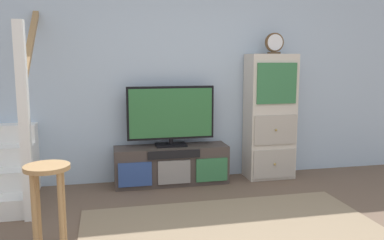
{
  "coord_description": "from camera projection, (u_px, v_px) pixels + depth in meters",
  "views": [
    {
      "loc": [
        -1.05,
        -2.31,
        1.46
      ],
      "look_at": [
        -0.15,
        1.77,
        0.82
      ],
      "focal_mm": 37.13,
      "sensor_mm": 36.0,
      "label": 1
    }
  ],
  "objects": [
    {
      "name": "back_wall",
      "position": [
        191.0,
        69.0,
        4.84
      ],
      "size": [
        6.4,
        0.12,
        2.7
      ],
      "primitive_type": "cube",
      "color": "#A8BCD1",
      "rests_on": "ground_plane"
    },
    {
      "name": "area_rug",
      "position": [
        240.0,
        239.0,
        3.25
      ],
      "size": [
        2.6,
        1.8,
        0.01
      ],
      "primitive_type": "cube",
      "color": "#847056",
      "rests_on": "ground_plane"
    },
    {
      "name": "media_console",
      "position": [
        172.0,
        165.0,
        4.69
      ],
      "size": [
        1.33,
        0.38,
        0.45
      ],
      "color": "#423833",
      "rests_on": "ground_plane"
    },
    {
      "name": "television",
      "position": [
        171.0,
        115.0,
        4.62
      ],
      "size": [
        1.02,
        0.22,
        0.7
      ],
      "color": "black",
      "rests_on": "media_console"
    },
    {
      "name": "side_cabinet",
      "position": [
        270.0,
        117.0,
        4.88
      ],
      "size": [
        0.58,
        0.38,
        1.53
      ],
      "color": "beige",
      "rests_on": "ground_plane"
    },
    {
      "name": "desk_clock",
      "position": [
        274.0,
        43.0,
        4.74
      ],
      "size": [
        0.22,
        0.08,
        0.25
      ],
      "color": "#4C3823",
      "rests_on": "side_cabinet"
    },
    {
      "name": "bar_stool_near",
      "position": [
        48.0,
        187.0,
        2.99
      ],
      "size": [
        0.34,
        0.34,
        0.68
      ],
      "color": "#A37A4C",
      "rests_on": "ground_plane"
    }
  ]
}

